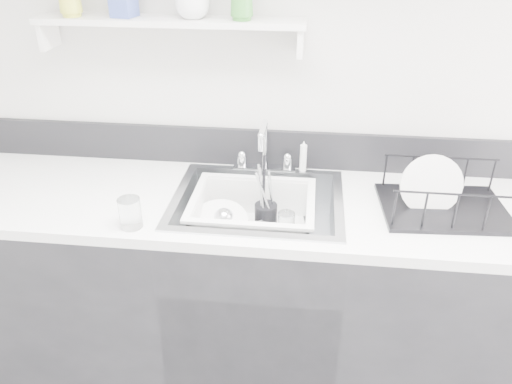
# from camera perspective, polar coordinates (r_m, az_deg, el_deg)

# --- Properties ---
(room_shell) EXTENTS (3.50, 3.00, 2.60)m
(room_shell) POSITION_cam_1_polar(r_m,az_deg,el_deg) (0.85, -6.20, 17.32)
(room_shell) COLOR silver
(room_shell) RESTS_ON ground
(counter_run) EXTENTS (3.20, 0.62, 0.92)m
(counter_run) POSITION_cam_1_polar(r_m,az_deg,el_deg) (2.14, 0.16, -11.59)
(counter_run) COLOR black
(counter_run) RESTS_ON ground
(backsplash) EXTENTS (3.20, 0.02, 0.16)m
(backsplash) POSITION_cam_1_polar(r_m,az_deg,el_deg) (2.11, 1.10, 5.04)
(backsplash) COLOR black
(backsplash) RESTS_ON counter_run
(sink) EXTENTS (0.64, 0.52, 0.20)m
(sink) POSITION_cam_1_polar(r_m,az_deg,el_deg) (1.92, 0.17, -3.19)
(sink) COLOR silver
(sink) RESTS_ON counter_run
(faucet) EXTENTS (0.26, 0.18, 0.23)m
(faucet) POSITION_cam_1_polar(r_m,az_deg,el_deg) (2.07, 0.95, 3.95)
(faucet) COLOR silver
(faucet) RESTS_ON counter_run
(side_sprayer) EXTENTS (0.03, 0.03, 0.14)m
(side_sprayer) POSITION_cam_1_polar(r_m,az_deg,el_deg) (2.06, 5.42, 4.07)
(side_sprayer) COLOR white
(side_sprayer) RESTS_ON counter_run
(wall_shelf) EXTENTS (1.00, 0.16, 0.12)m
(wall_shelf) POSITION_cam_1_polar(r_m,az_deg,el_deg) (1.95, -9.78, 18.48)
(wall_shelf) COLOR silver
(wall_shelf) RESTS_ON room_shell
(wash_tub) EXTENTS (0.53, 0.46, 0.18)m
(wash_tub) POSITION_cam_1_polar(r_m,az_deg,el_deg) (1.91, -0.37, -2.97)
(wash_tub) COLOR white
(wash_tub) RESTS_ON sink
(plate_stack) EXTENTS (0.28, 0.27, 0.11)m
(plate_stack) POSITION_cam_1_polar(r_m,az_deg,el_deg) (1.93, -3.97, -4.39)
(plate_stack) COLOR white
(plate_stack) RESTS_ON wash_tub
(utensil_cup) EXTENTS (0.09, 0.09, 0.30)m
(utensil_cup) POSITION_cam_1_polar(r_m,az_deg,el_deg) (1.95, 1.12, -2.68)
(utensil_cup) COLOR black
(utensil_cup) RESTS_ON wash_tub
(ladle) EXTENTS (0.33, 0.23, 0.09)m
(ladle) POSITION_cam_1_polar(r_m,az_deg,el_deg) (1.91, -1.71, -4.18)
(ladle) COLOR silver
(ladle) RESTS_ON wash_tub
(tumbler_in_tub) EXTENTS (0.07, 0.07, 0.09)m
(tumbler_in_tub) POSITION_cam_1_polar(r_m,az_deg,el_deg) (1.93, 3.46, -3.63)
(tumbler_in_tub) COLOR white
(tumbler_in_tub) RESTS_ON wash_tub
(tumbler_counter) EXTENTS (0.10, 0.10, 0.11)m
(tumbler_counter) POSITION_cam_1_polar(r_m,az_deg,el_deg) (1.74, -14.19, -2.35)
(tumbler_counter) COLOR white
(tumbler_counter) RESTS_ON counter_run
(dish_rack) EXTENTS (0.46, 0.36, 0.15)m
(dish_rack) POSITION_cam_1_polar(r_m,az_deg,el_deg) (1.90, 20.91, 0.08)
(dish_rack) COLOR black
(dish_rack) RESTS_ON counter_run
(bowl_small) EXTENTS (0.11, 0.11, 0.03)m
(bowl_small) POSITION_cam_1_polar(r_m,az_deg,el_deg) (1.88, 1.90, -5.89)
(bowl_small) COLOR white
(bowl_small) RESTS_ON wash_tub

